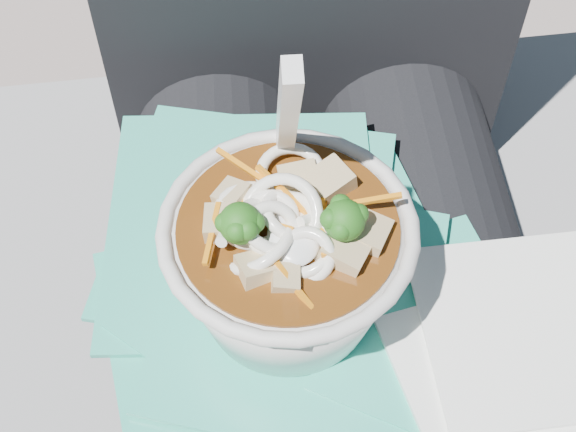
{
  "coord_description": "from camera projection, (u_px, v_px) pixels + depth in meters",
  "views": [
    {
      "loc": [
        -0.06,
        -0.26,
        1.09
      ],
      "look_at": [
        -0.04,
        0.0,
        0.73
      ],
      "focal_mm": 50.0,
      "sensor_mm": 36.0,
      "label": 1
    }
  ],
  "objects": [
    {
      "name": "udon_bowl",
      "position": [
        288.0,
        255.0,
        0.47
      ],
      "size": [
        0.17,
        0.17,
        0.2
      ],
      "color": "silver",
      "rests_on": "plastic_bag"
    },
    {
      "name": "person_body",
      "position": [
        327.0,
        240.0,
        0.63
      ],
      "size": [
        0.34,
        0.94,
        1.02
      ],
      "color": "black",
      "rests_on": "ground"
    },
    {
      "name": "plastic_bag",
      "position": [
        301.0,
        292.0,
        0.53
      ],
      "size": [
        0.34,
        0.34,
        0.02
      ],
      "color": "#2AB296",
      "rests_on": "lap"
    },
    {
      "name": "stone_ledge",
      "position": [
        311.0,
        360.0,
        0.93
      ],
      "size": [
        1.03,
        0.56,
        0.47
      ],
      "primitive_type": "cube",
      "rotation": [
        0.0,
        0.0,
        0.06
      ],
      "color": "slate",
      "rests_on": "ground"
    },
    {
      "name": "lap",
      "position": [
        339.0,
        359.0,
        0.59
      ],
      "size": [
        0.31,
        0.48,
        0.15
      ],
      "color": "black",
      "rests_on": "stone_ledge"
    },
    {
      "name": "napkins",
      "position": [
        519.0,
        357.0,
        0.49
      ],
      "size": [
        0.16,
        0.18,
        0.01
      ],
      "color": "white",
      "rests_on": "plastic_bag"
    }
  ]
}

